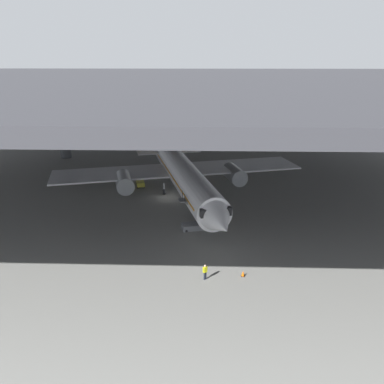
# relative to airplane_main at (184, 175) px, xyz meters

# --- Properties ---
(ground_plane) EXTENTS (110.00, 110.00, 0.00)m
(ground_plane) POSITION_rel_airplane_main_xyz_m (-1.73, 0.37, -3.62)
(ground_plane) COLOR gray
(hangar_structure) EXTENTS (121.00, 99.00, 16.68)m
(hangar_structure) POSITION_rel_airplane_main_xyz_m (-1.85, 14.15, 12.41)
(hangar_structure) COLOR #4C4F54
(hangar_structure) RESTS_ON ground_plane
(airplane_main) EXTENTS (38.97, 39.55, 12.40)m
(airplane_main) POSITION_rel_airplane_main_xyz_m (0.00, 0.00, 0.00)
(airplane_main) COLOR white
(airplane_main) RESTS_ON ground_plane
(boarding_stairs) EXTENTS (4.61, 2.50, 4.85)m
(boarding_stairs) POSITION_rel_airplane_main_xyz_m (2.24, -10.86, -2.88)
(boarding_stairs) COLOR slate
(boarding_stairs) RESTS_ON ground_plane
(crew_worker_near_nose) EXTENTS (0.45, 0.40, 1.57)m
(crew_worker_near_nose) POSITION_rel_airplane_main_xyz_m (3.15, -22.48, -2.74)
(crew_worker_near_nose) COLOR #232838
(crew_worker_near_nose) RESTS_ON ground_plane
(crew_worker_by_stairs) EXTENTS (0.32, 0.53, 1.76)m
(crew_worker_by_stairs) POSITION_rel_airplane_main_xyz_m (4.52, -7.78, -2.61)
(crew_worker_by_stairs) COLOR #232838
(crew_worker_by_stairs) RESTS_ON ground_plane
(traffic_cone_orange) EXTENTS (0.36, 0.36, 0.60)m
(traffic_cone_orange) POSITION_rel_airplane_main_xyz_m (6.81, -21.78, -3.33)
(traffic_cone_orange) COLOR black
(traffic_cone_orange) RESTS_ON ground_plane
(baggage_tug) EXTENTS (1.76, 2.44, 0.90)m
(baggage_tug) POSITION_rel_airplane_main_xyz_m (-7.40, 5.34, -3.10)
(baggage_tug) COLOR yellow
(baggage_tug) RESTS_ON ground_plane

